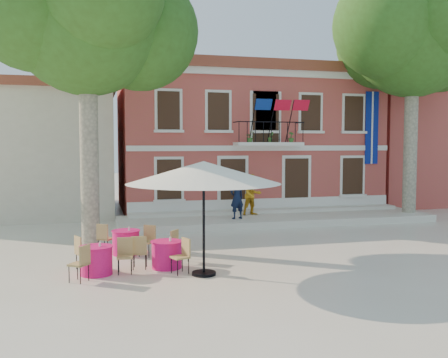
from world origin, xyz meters
TOP-DOWN VIEW (x-y plane):
  - ground at (0.00, 0.00)m, footprint 90.00×90.00m
  - main_building at (2.00, 9.99)m, footprint 13.50×9.59m
  - neighbor_west at (-9.50, 11.00)m, footprint 9.40×9.40m
  - neighbor_east at (14.00, 11.00)m, footprint 9.40×9.40m
  - terrace at (2.00, 4.40)m, footprint 14.00×3.40m
  - plane_tree_west at (-6.03, 1.13)m, footprint 5.31×5.31m
  - plane_tree_east at (8.40, 3.89)m, footprint 5.86×5.86m
  - patio_umbrella at (-3.08, -3.61)m, footprint 4.09×4.09m
  - pedestrian_navy at (0.00, 3.90)m, footprint 0.76×0.62m
  - pedestrian_orange at (0.98, 4.83)m, footprint 1.02×0.86m
  - cafe_table_0 at (-4.94, -0.56)m, footprint 1.80×1.46m
  - cafe_table_1 at (-3.94, -2.62)m, footprint 1.76×1.85m
  - cafe_table_2 at (-5.86, -2.86)m, footprint 1.70×1.86m

SIDE VIEW (x-z plane):
  - ground at x=0.00m, z-range 0.00..0.00m
  - terrace at x=2.00m, z-range 0.00..0.30m
  - cafe_table_0 at x=-4.94m, z-range -0.05..0.90m
  - cafe_table_1 at x=-3.94m, z-range -0.05..0.90m
  - cafe_table_2 at x=-5.86m, z-range -0.05..0.90m
  - pedestrian_navy at x=0.00m, z-range 0.30..2.10m
  - pedestrian_orange at x=0.98m, z-range 0.30..2.15m
  - patio_umbrella at x=-3.08m, z-range 1.21..4.26m
  - neighbor_west at x=-9.50m, z-range 0.02..6.42m
  - neighbor_east at x=14.00m, z-range 0.02..6.42m
  - main_building at x=2.00m, z-range 0.03..7.53m
  - plane_tree_west at x=-6.03m, z-range 2.48..12.90m
  - plane_tree_east at x=8.40m, z-range 2.76..14.27m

